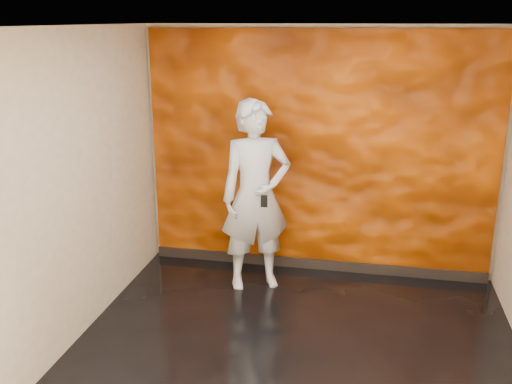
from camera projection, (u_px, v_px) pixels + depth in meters
name	position (u px, v px, depth m)	size (l,w,h in m)	color
room	(295.00, 207.00, 4.58)	(4.02, 4.02, 2.81)	black
feature_wall	(319.00, 155.00, 6.42)	(3.90, 0.06, 2.75)	#D55401
baseboard	(315.00, 264.00, 6.77)	(3.90, 0.04, 0.12)	black
man	(256.00, 196.00, 6.09)	(0.75, 0.50, 2.07)	#9195A0
phone	(264.00, 201.00, 5.81)	(0.07, 0.01, 0.13)	black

